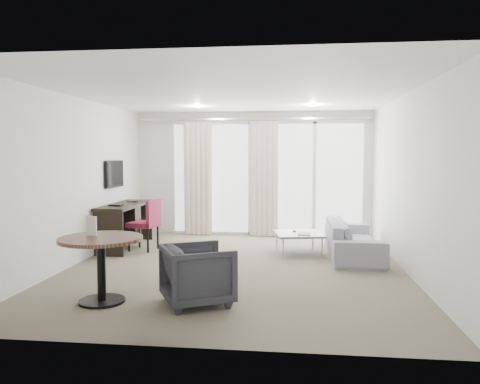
# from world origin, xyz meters

# --- Properties ---
(floor) EXTENTS (5.00, 6.00, 0.00)m
(floor) POSITION_xyz_m (0.00, 0.00, 0.00)
(floor) COLOR #686250
(floor) RESTS_ON ground
(ceiling) EXTENTS (5.00, 6.00, 0.00)m
(ceiling) POSITION_xyz_m (0.00, 0.00, 2.60)
(ceiling) COLOR white
(ceiling) RESTS_ON ground
(wall_left) EXTENTS (0.00, 6.00, 2.60)m
(wall_left) POSITION_xyz_m (-2.50, 0.00, 1.30)
(wall_left) COLOR silver
(wall_left) RESTS_ON ground
(wall_right) EXTENTS (0.00, 6.00, 2.60)m
(wall_right) POSITION_xyz_m (2.50, 0.00, 1.30)
(wall_right) COLOR silver
(wall_right) RESTS_ON ground
(wall_front) EXTENTS (5.00, 0.00, 2.60)m
(wall_front) POSITION_xyz_m (0.00, -3.00, 1.30)
(wall_front) COLOR silver
(wall_front) RESTS_ON ground
(window_panel) EXTENTS (4.00, 0.02, 2.38)m
(window_panel) POSITION_xyz_m (0.30, 2.98, 1.20)
(window_panel) COLOR white
(window_panel) RESTS_ON ground
(window_frame) EXTENTS (4.10, 0.06, 2.44)m
(window_frame) POSITION_xyz_m (0.30, 2.97, 1.20)
(window_frame) COLOR white
(window_frame) RESTS_ON ground
(curtain_left) EXTENTS (0.60, 0.20, 2.38)m
(curtain_left) POSITION_xyz_m (-1.15, 2.82, 1.20)
(curtain_left) COLOR beige
(curtain_left) RESTS_ON ground
(curtain_right) EXTENTS (0.60, 0.20, 2.38)m
(curtain_right) POSITION_xyz_m (0.25, 2.82, 1.20)
(curtain_right) COLOR beige
(curtain_right) RESTS_ON ground
(curtain_track) EXTENTS (4.80, 0.04, 0.04)m
(curtain_track) POSITION_xyz_m (0.00, 2.82, 2.45)
(curtain_track) COLOR #B2B2B7
(curtain_track) RESTS_ON ceiling
(downlight_a) EXTENTS (0.12, 0.12, 0.02)m
(downlight_a) POSITION_xyz_m (-0.90, 1.60, 2.59)
(downlight_a) COLOR #FFE0B2
(downlight_a) RESTS_ON ceiling
(downlight_b) EXTENTS (0.12, 0.12, 0.02)m
(downlight_b) POSITION_xyz_m (1.20, 1.60, 2.59)
(downlight_b) COLOR #FFE0B2
(downlight_b) RESTS_ON ceiling
(desk) EXTENTS (0.53, 1.71, 0.80)m
(desk) POSITION_xyz_m (-2.21, 1.32, 0.40)
(desk) COLOR black
(desk) RESTS_ON floor
(tv) EXTENTS (0.05, 0.80, 0.50)m
(tv) POSITION_xyz_m (-2.46, 1.45, 1.35)
(tv) COLOR black
(tv) RESTS_ON wall_left
(desk_chair) EXTENTS (0.57, 0.55, 0.91)m
(desk_chair) POSITION_xyz_m (-1.79, 1.09, 0.46)
(desk_chair) COLOR maroon
(desk_chair) RESTS_ON floor
(round_table) EXTENTS (1.15, 1.15, 0.76)m
(round_table) POSITION_xyz_m (-1.33, -1.85, 0.38)
(round_table) COLOR #492E21
(round_table) RESTS_ON floor
(menu_card) EXTENTS (0.13, 0.04, 0.23)m
(menu_card) POSITION_xyz_m (-1.47, -1.78, 0.72)
(menu_card) COLOR white
(menu_card) RESTS_ON round_table
(tub_armchair) EXTENTS (1.00, 0.99, 0.68)m
(tub_armchair) POSITION_xyz_m (-0.22, -1.78, 0.34)
(tub_armchair) COLOR #2B2B31
(tub_armchair) RESTS_ON floor
(coffee_table) EXTENTS (0.93, 0.93, 0.36)m
(coffee_table) POSITION_xyz_m (0.96, 1.13, 0.18)
(coffee_table) COLOR gray
(coffee_table) RESTS_ON floor
(remote) EXTENTS (0.05, 0.16, 0.02)m
(remote) POSITION_xyz_m (0.89, 1.27, 0.36)
(remote) COLOR black
(remote) RESTS_ON coffee_table
(magazine) EXTENTS (0.23, 0.29, 0.02)m
(magazine) POSITION_xyz_m (1.05, 0.99, 0.36)
(magazine) COLOR gray
(magazine) RESTS_ON coffee_table
(sofa) EXTENTS (0.80, 2.05, 0.60)m
(sofa) POSITION_xyz_m (1.87, 1.00, 0.30)
(sofa) COLOR gray
(sofa) RESTS_ON floor
(terrace_slab) EXTENTS (5.60, 3.00, 0.12)m
(terrace_slab) POSITION_xyz_m (0.30, 4.50, -0.06)
(terrace_slab) COLOR #4D4D50
(terrace_slab) RESTS_ON ground
(rattan_chair_a) EXTENTS (0.73, 0.73, 0.82)m
(rattan_chair_a) POSITION_xyz_m (1.02, 3.86, 0.41)
(rattan_chair_a) COLOR brown
(rattan_chair_a) RESTS_ON terrace_slab
(rattan_chair_b) EXTENTS (0.80, 0.80, 0.91)m
(rattan_chair_b) POSITION_xyz_m (1.89, 4.55, 0.46)
(rattan_chair_b) COLOR brown
(rattan_chair_b) RESTS_ON terrace_slab
(rattan_table) EXTENTS (0.59, 0.59, 0.46)m
(rattan_table) POSITION_xyz_m (0.94, 4.08, 0.23)
(rattan_table) COLOR brown
(rattan_table) RESTS_ON terrace_slab
(balustrade) EXTENTS (5.50, 0.06, 1.05)m
(balustrade) POSITION_xyz_m (0.30, 5.95, 0.50)
(balustrade) COLOR #B2B2B7
(balustrade) RESTS_ON terrace_slab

